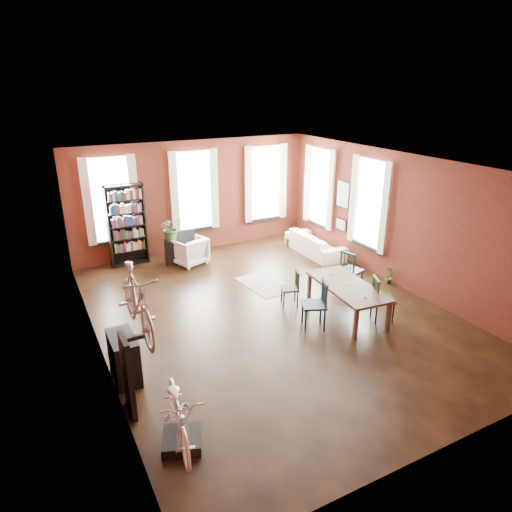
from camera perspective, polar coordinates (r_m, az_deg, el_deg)
room at (r=9.79m, az=1.36°, el=5.82°), size 9.00×9.04×3.22m
dining_table at (r=9.96m, az=11.22°, el=-5.36°), size 1.09×2.09×0.69m
dining_chair_a at (r=9.28m, az=7.24°, el=-6.04°), size 0.62×0.62×1.02m
dining_chair_b at (r=10.17m, az=4.24°, el=-4.02°), size 0.49×0.49×0.82m
dining_chair_c at (r=9.88m, az=15.62°, el=-5.19°), size 0.58×0.58×0.94m
dining_chair_d at (r=11.12m, az=11.86°, el=-1.72°), size 0.56×0.56×0.98m
bookshelf at (r=12.70m, az=-15.85°, el=3.72°), size 1.00×0.32×2.20m
white_armchair at (r=12.55m, az=-8.37°, el=0.81°), size 1.01×0.98×0.83m
cream_sofa at (r=13.28m, az=7.41°, el=1.96°), size 0.61×2.08×0.81m
striped_rug at (r=11.31m, az=1.09°, el=-3.53°), size 1.04×1.53×0.01m
bike_trainer at (r=6.85m, az=-9.25°, el=-21.78°), size 0.68×0.68×0.15m
bike_wall_rack at (r=7.18m, az=-15.76°, el=-14.23°), size 0.16×0.60×1.30m
console_table at (r=8.08m, az=-16.17°, el=-12.10°), size 0.40×0.80×0.80m
plant_stand at (r=12.65m, az=-10.54°, el=0.48°), size 0.43×0.43×0.68m
plant_by_sofa at (r=13.91m, az=4.30°, el=1.79°), size 0.52×0.69×0.28m
plant_small at (r=11.78m, az=16.25°, el=-2.97°), size 0.39×0.51×0.16m
bicycle_floor at (r=6.28m, az=-9.81°, el=-15.96°), size 0.69×0.92×1.60m
bicycle_hung at (r=6.50m, az=-14.89°, el=-3.00°), size 0.47×1.00×1.66m
plant_on_stand at (r=12.49m, az=-10.58°, el=3.14°), size 0.60×0.67×0.52m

